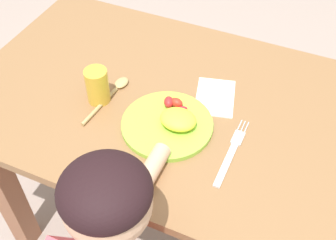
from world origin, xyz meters
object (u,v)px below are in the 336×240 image
object	(u,v)px
plate	(170,122)
fork	(231,154)
drinking_cup	(97,86)
spoon	(112,92)

from	to	relation	value
plate	fork	world-z (taller)	plate
drinking_cup	plate	bearing A→B (deg)	-3.19
plate	spoon	size ratio (longest dim) A/B	1.15
fork	drinking_cup	distance (m)	0.41
plate	fork	size ratio (longest dim) A/B	1.05
fork	spoon	size ratio (longest dim) A/B	1.09
fork	spoon	world-z (taller)	spoon
fork	drinking_cup	world-z (taller)	drinking_cup
plate	spoon	bearing A→B (deg)	166.89
fork	drinking_cup	bearing A→B (deg)	84.89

